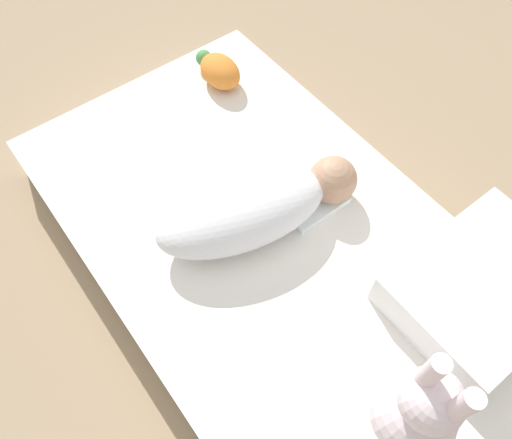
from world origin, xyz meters
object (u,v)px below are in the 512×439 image
at_px(swaddled_baby, 254,207).
at_px(bunny_plush, 418,410).
at_px(turtle_plush, 219,70).
at_px(pillow, 483,288).

xyz_separation_m(swaddled_baby, bunny_plush, (-0.54, 0.05, 0.05)).
height_order(swaddled_baby, turtle_plush, swaddled_baby).
relative_size(swaddled_baby, pillow, 1.34).
distance_m(pillow, turtle_plush, 0.91).
xyz_separation_m(swaddled_baby, pillow, (-0.45, -0.27, -0.02)).
xyz_separation_m(bunny_plush, turtle_plush, (0.99, -0.27, -0.07)).
bearing_deg(swaddled_baby, bunny_plush, -81.10).
relative_size(swaddled_baby, turtle_plush, 2.87).
bearing_deg(turtle_plush, swaddled_baby, 154.47).
xyz_separation_m(pillow, turtle_plush, (0.91, 0.06, -0.01)).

